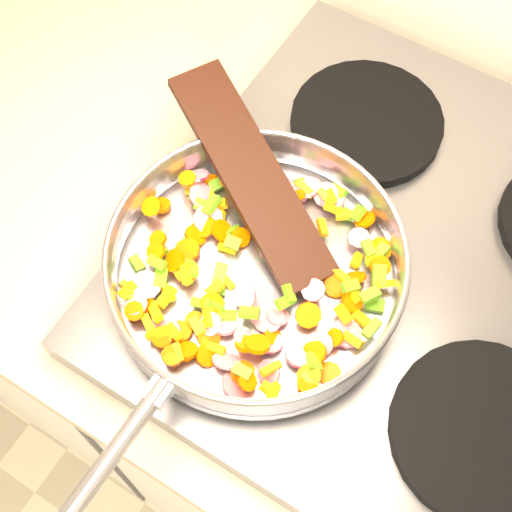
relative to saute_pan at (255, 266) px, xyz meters
The scene contains 7 objects.
cooktop 0.20m from the saute_pan, 40.85° to the left, with size 0.60×0.60×0.04m, color #939399.
grate_fl 0.04m from the saute_pan, 87.87° to the right, with size 0.19×0.19×0.02m, color black.
grate_fr 0.28m from the saute_pan, ahead, with size 0.19×0.19×0.02m, color black.
grate_bl 0.26m from the saute_pan, 89.85° to the left, with size 0.19×0.19×0.02m, color black.
saute_pan is the anchor object (origin of this frame).
vegetable_heap 0.01m from the saute_pan, 154.87° to the left, with size 0.30×0.29×0.05m.
wooden_spatula 0.11m from the saute_pan, 124.52° to the left, with size 0.28×0.06×0.01m, color black.
Camera 1 is at (-0.66, 1.26, 1.66)m, focal length 50.00 mm.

